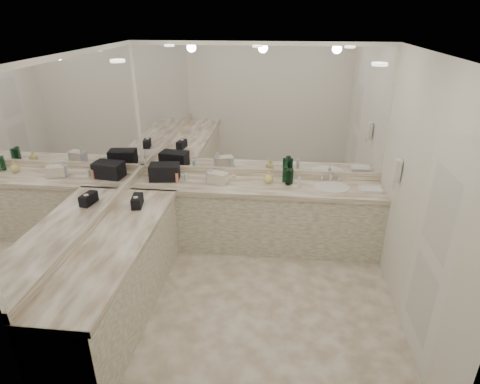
# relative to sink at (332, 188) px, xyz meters

# --- Properties ---
(floor) EXTENTS (3.20, 3.20, 0.00)m
(floor) POSITION_rel_sink_xyz_m (-0.95, -1.20, -0.90)
(floor) COLOR beige
(floor) RESTS_ON ground
(ceiling) EXTENTS (3.20, 3.20, 0.00)m
(ceiling) POSITION_rel_sink_xyz_m (-0.95, -1.20, 1.71)
(ceiling) COLOR white
(ceiling) RESTS_ON floor
(wall_back) EXTENTS (3.20, 0.02, 2.60)m
(wall_back) POSITION_rel_sink_xyz_m (-0.95, 0.30, 0.41)
(wall_back) COLOR silver
(wall_back) RESTS_ON floor
(wall_left) EXTENTS (0.02, 3.00, 2.60)m
(wall_left) POSITION_rel_sink_xyz_m (-2.55, -1.20, 0.41)
(wall_left) COLOR silver
(wall_left) RESTS_ON floor
(wall_right) EXTENTS (0.02, 3.00, 2.60)m
(wall_right) POSITION_rel_sink_xyz_m (0.65, -1.20, 0.41)
(wall_right) COLOR silver
(wall_right) RESTS_ON floor
(vanity_back_base) EXTENTS (3.20, 0.60, 0.84)m
(vanity_back_base) POSITION_rel_sink_xyz_m (-0.95, 0.00, -0.48)
(vanity_back_base) COLOR silver
(vanity_back_base) RESTS_ON floor
(vanity_back_top) EXTENTS (3.20, 0.64, 0.06)m
(vanity_back_top) POSITION_rel_sink_xyz_m (-0.95, -0.01, -0.03)
(vanity_back_top) COLOR #EFE3CD
(vanity_back_top) RESTS_ON vanity_back_base
(vanity_left_base) EXTENTS (0.60, 2.40, 0.84)m
(vanity_left_base) POSITION_rel_sink_xyz_m (-2.25, -1.50, -0.48)
(vanity_left_base) COLOR silver
(vanity_left_base) RESTS_ON floor
(vanity_left_top) EXTENTS (0.64, 2.42, 0.06)m
(vanity_left_top) POSITION_rel_sink_xyz_m (-2.24, -1.50, -0.03)
(vanity_left_top) COLOR #EFE3CD
(vanity_left_top) RESTS_ON vanity_left_base
(backsplash_back) EXTENTS (3.20, 0.04, 0.10)m
(backsplash_back) POSITION_rel_sink_xyz_m (-0.95, 0.28, 0.05)
(backsplash_back) COLOR #EFE3CD
(backsplash_back) RESTS_ON vanity_back_top
(backsplash_left) EXTENTS (0.04, 3.00, 0.10)m
(backsplash_left) POSITION_rel_sink_xyz_m (-2.53, -1.20, 0.05)
(backsplash_left) COLOR #EFE3CD
(backsplash_left) RESTS_ON vanity_left_top
(mirror_back) EXTENTS (3.12, 0.01, 1.55)m
(mirror_back) POSITION_rel_sink_xyz_m (-0.95, 0.29, 0.88)
(mirror_back) COLOR white
(mirror_back) RESTS_ON wall_back
(mirror_left) EXTENTS (0.01, 2.92, 1.55)m
(mirror_left) POSITION_rel_sink_xyz_m (-2.54, -1.20, 0.88)
(mirror_left) COLOR white
(mirror_left) RESTS_ON wall_left
(sink) EXTENTS (0.44, 0.44, 0.03)m
(sink) POSITION_rel_sink_xyz_m (0.00, 0.00, 0.00)
(sink) COLOR white
(sink) RESTS_ON vanity_back_top
(faucet) EXTENTS (0.24, 0.16, 0.14)m
(faucet) POSITION_rel_sink_xyz_m (0.00, 0.21, 0.07)
(faucet) COLOR silver
(faucet) RESTS_ON vanity_back_top
(wall_phone) EXTENTS (0.06, 0.10, 0.24)m
(wall_phone) POSITION_rel_sink_xyz_m (0.61, -0.50, 0.46)
(wall_phone) COLOR white
(wall_phone) RESTS_ON wall_right
(door) EXTENTS (0.02, 0.82, 2.10)m
(door) POSITION_rel_sink_xyz_m (0.64, -1.70, 0.16)
(door) COLOR white
(door) RESTS_ON wall_right
(black_toiletry_bag) EXTENTS (0.41, 0.29, 0.22)m
(black_toiletry_bag) POSITION_rel_sink_xyz_m (-2.16, 0.04, 0.11)
(black_toiletry_bag) COLOR black
(black_toiletry_bag) RESTS_ON vanity_back_top
(black_bag_spill) EXTENTS (0.14, 0.24, 0.13)m
(black_bag_spill) POSITION_rel_sink_xyz_m (-2.25, -0.77, 0.07)
(black_bag_spill) COLOR black
(black_bag_spill) RESTS_ON vanity_left_top
(cream_cosmetic_case) EXTENTS (0.27, 0.21, 0.14)m
(cream_cosmetic_case) POSITION_rel_sink_xyz_m (-1.45, -0.02, 0.07)
(cream_cosmetic_case) COLOR beige
(cream_cosmetic_case) RESTS_ON vanity_back_top
(hand_towel) EXTENTS (0.26, 0.18, 0.04)m
(hand_towel) POSITION_rel_sink_xyz_m (0.46, -0.08, 0.03)
(hand_towel) COLOR white
(hand_towel) RESTS_ON vanity_back_top
(lotion_left) EXTENTS (0.05, 0.05, 0.12)m
(lotion_left) POSITION_rel_sink_xyz_m (-2.25, -0.81, 0.07)
(lotion_left) COLOR white
(lotion_left) RESTS_ON vanity_left_top
(soap_bottle_a) EXTENTS (0.09, 0.09, 0.21)m
(soap_bottle_a) POSITION_rel_sink_xyz_m (-1.55, 0.02, 0.11)
(soap_bottle_a) COLOR white
(soap_bottle_a) RESTS_ON vanity_back_top
(soap_bottle_b) EXTENTS (0.12, 0.13, 0.22)m
(soap_bottle_b) POSITION_rel_sink_xyz_m (-1.54, 0.02, 0.11)
(soap_bottle_b) COLOR silver
(soap_bottle_b) RESTS_ON vanity_back_top
(soap_bottle_c) EXTENTS (0.14, 0.14, 0.16)m
(soap_bottle_c) POSITION_rel_sink_xyz_m (-0.80, 0.06, 0.09)
(soap_bottle_c) COLOR #D9CB71
(soap_bottle_c) RESTS_ON vanity_back_top
(green_bottle_0) EXTENTS (0.07, 0.07, 0.20)m
(green_bottle_0) POSITION_rel_sink_xyz_m (-0.59, 0.13, 0.11)
(green_bottle_0) COLOR #104A2A
(green_bottle_0) RESTS_ON vanity_back_top
(green_bottle_1) EXTENTS (0.07, 0.07, 0.19)m
(green_bottle_1) POSITION_rel_sink_xyz_m (-0.52, 0.09, 0.10)
(green_bottle_1) COLOR #104A2A
(green_bottle_1) RESTS_ON vanity_back_top
(green_bottle_2) EXTENTS (0.07, 0.07, 0.20)m
(green_bottle_2) POSITION_rel_sink_xyz_m (-0.55, 0.03, 0.11)
(green_bottle_2) COLOR #104A2A
(green_bottle_2) RESTS_ON vanity_back_top
(amenity_bottle_0) EXTENTS (0.04, 0.04, 0.14)m
(amenity_bottle_0) POSITION_rel_sink_xyz_m (-1.35, 0.03, 0.08)
(amenity_bottle_0) COLOR silver
(amenity_bottle_0) RESTS_ON vanity_back_top
(amenity_bottle_1) EXTENTS (0.04, 0.04, 0.14)m
(amenity_bottle_1) POSITION_rel_sink_xyz_m (-0.41, -0.05, 0.08)
(amenity_bottle_1) COLOR silver
(amenity_bottle_1) RESTS_ON vanity_back_top
(amenity_bottle_2) EXTENTS (0.04, 0.04, 0.07)m
(amenity_bottle_2) POSITION_rel_sink_xyz_m (-1.26, 0.11, 0.04)
(amenity_bottle_2) COLOR white
(amenity_bottle_2) RESTS_ON vanity_back_top
(amenity_bottle_3) EXTENTS (0.05, 0.05, 0.10)m
(amenity_bottle_3) POSITION_rel_sink_xyz_m (-1.87, 0.03, 0.05)
(amenity_bottle_3) COLOR silver
(amenity_bottle_3) RESTS_ON vanity_back_top
(amenity_bottle_4) EXTENTS (0.04, 0.04, 0.13)m
(amenity_bottle_4) POSITION_rel_sink_xyz_m (-1.97, -0.06, 0.07)
(amenity_bottle_4) COLOR #E57F66
(amenity_bottle_4) RESTS_ON vanity_back_top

